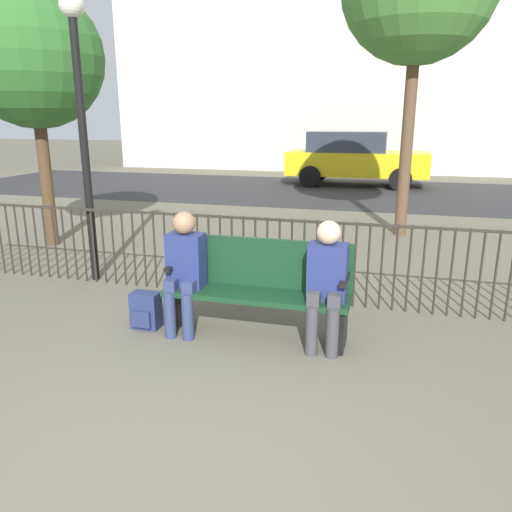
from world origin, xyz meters
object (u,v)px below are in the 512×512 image
at_px(seated_person_1, 327,279).
at_px(lamp_post, 80,96).
at_px(park_bench, 258,285).
at_px(parked_car_0, 354,158).
at_px(tree_1, 33,58).
at_px(seated_person_0, 184,266).
at_px(backpack, 146,311).

height_order(seated_person_1, lamp_post, lamp_post).
distance_m(park_bench, parked_car_0, 11.43).
relative_size(seated_person_1, lamp_post, 0.35).
distance_m(tree_1, parked_car_0, 10.04).
height_order(seated_person_0, seated_person_1, seated_person_0).
bearing_deg(seated_person_1, tree_1, 151.52).
distance_m(park_bench, lamp_post, 3.23).
distance_m(park_bench, backpack, 1.16).
height_order(seated_person_1, tree_1, tree_1).
bearing_deg(tree_1, backpack, -40.81).
relative_size(lamp_post, parked_car_0, 0.80).
xyz_separation_m(park_bench, tree_1, (-4.19, 2.50, 2.38)).
xyz_separation_m(seated_person_0, parked_car_0, (0.62, 11.56, 0.18)).
bearing_deg(park_bench, tree_1, 149.20).
height_order(tree_1, parked_car_0, tree_1).
bearing_deg(tree_1, seated_person_0, -36.90).
relative_size(seated_person_0, parked_car_0, 0.28).
height_order(seated_person_1, parked_car_0, parked_car_0).
distance_m(seated_person_0, parked_car_0, 11.57).
bearing_deg(tree_1, parked_car_0, 65.22).
relative_size(tree_1, lamp_post, 1.17).
bearing_deg(seated_person_0, park_bench, 10.68).
bearing_deg(backpack, seated_person_1, 1.04).
distance_m(park_bench, seated_person_1, 0.69).
bearing_deg(backpack, parked_car_0, 84.87).
bearing_deg(parked_car_0, tree_1, -114.78).
bearing_deg(park_bench, parked_car_0, 90.34).
relative_size(seated_person_1, tree_1, 0.30).
relative_size(seated_person_0, tree_1, 0.30).
relative_size(backpack, parked_car_0, 0.09).
bearing_deg(seated_person_1, backpack, -178.96).
xyz_separation_m(backpack, tree_1, (-3.08, 2.66, 2.70)).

